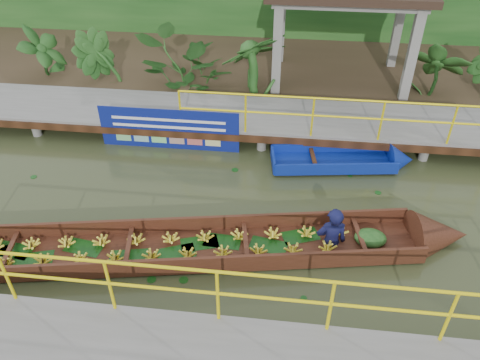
# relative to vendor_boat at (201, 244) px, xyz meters

# --- Properties ---
(ground) EXTENTS (80.00, 80.00, 0.00)m
(ground) POSITION_rel_vendor_boat_xyz_m (-0.15, 1.10, -0.22)
(ground) COLOR #2E371B
(ground) RESTS_ON ground
(land_strip) EXTENTS (30.00, 8.00, 0.45)m
(land_strip) POSITION_rel_vendor_boat_xyz_m (-0.15, 8.60, 0.01)
(land_strip) COLOR #35281A
(land_strip) RESTS_ON ground
(far_dock) EXTENTS (16.00, 2.06, 1.66)m
(far_dock) POSITION_rel_vendor_boat_xyz_m (-0.13, 4.53, 0.26)
(far_dock) COLOR slate
(far_dock) RESTS_ON ground
(vendor_boat) EXTENTS (10.93, 2.98, 2.14)m
(vendor_boat) POSITION_rel_vendor_boat_xyz_m (0.00, 0.00, 0.00)
(vendor_boat) COLOR #331A0E
(vendor_boat) RESTS_ON ground
(moored_blue_boat) EXTENTS (3.49, 1.33, 0.81)m
(moored_blue_boat) POSITION_rel_vendor_boat_xyz_m (3.42, 3.34, -0.07)
(moored_blue_boat) COLOR navy
(moored_blue_boat) RESTS_ON ground
(blue_banner) EXTENTS (3.52, 0.04, 1.10)m
(blue_banner) POSITION_rel_vendor_boat_xyz_m (-1.46, 3.58, 0.34)
(blue_banner) COLOR navy
(blue_banner) RESTS_ON ground
(tropical_plants) EXTENTS (14.34, 1.34, 1.67)m
(tropical_plants) POSITION_rel_vendor_boat_xyz_m (0.22, 6.40, 1.07)
(tropical_plants) COLOR #164415
(tropical_plants) RESTS_ON ground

